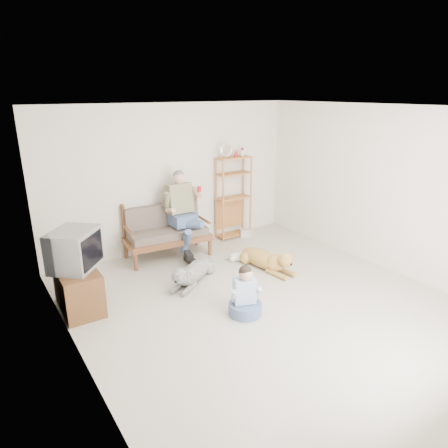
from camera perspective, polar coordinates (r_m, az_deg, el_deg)
floor at (r=5.84m, az=5.85°, el=-11.31°), size 5.50×5.50×0.00m
ceiling at (r=5.07m, az=6.88°, el=16.19°), size 5.50×5.50×0.00m
wall_back at (r=7.55m, az=-7.21°, el=6.56°), size 5.00×0.00×5.00m
wall_left at (r=4.24m, az=-20.74°, el=-4.14°), size 0.00×5.50×5.50m
wall_right at (r=7.12m, az=22.04°, el=4.63°), size 0.00×5.50×5.50m
loveseat at (r=7.31m, az=-8.31°, el=-0.92°), size 1.56×0.83×0.95m
man at (r=7.15m, az=-5.63°, el=0.70°), size 0.59×0.85×1.37m
etagere at (r=8.10m, az=1.37°, el=3.93°), size 0.74×0.32×1.95m
book_stack at (r=8.35m, az=3.04°, el=-1.26°), size 0.27×0.23×0.14m
tv_stand at (r=5.92m, az=-20.14°, el=-8.74°), size 0.52×0.91×0.60m
crt_tv at (r=5.73m, az=-20.57°, el=-3.41°), size 0.82×0.83×0.54m
wall_outlet at (r=7.38m, az=-15.53°, el=-2.78°), size 0.12×0.02×0.08m
golden_retriever at (r=6.84m, az=6.17°, el=-5.09°), size 0.45×1.38×0.42m
shaggy_dog at (r=6.37m, az=-4.62°, el=-6.99°), size 1.13×0.85×0.40m
terrier at (r=7.13m, az=2.79°, el=-4.60°), size 0.50×0.45×0.23m
child at (r=5.47m, az=3.01°, el=-10.35°), size 0.45×0.45×0.72m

